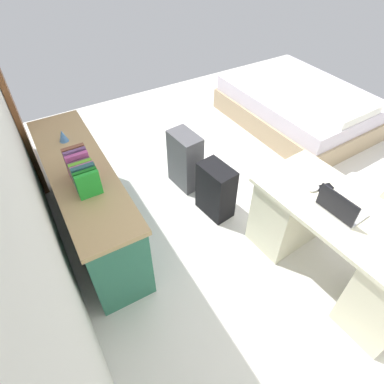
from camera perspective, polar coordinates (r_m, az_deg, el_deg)
name	(u,v)px	position (r m, az deg, el deg)	size (l,w,h in m)	color
ground_plane	(265,187)	(3.79, 12.36, 0.89)	(5.39, 5.39, 0.00)	silver
wall_back	(3,137)	(2.24, -29.57, 8.24)	(4.18, 0.10, 2.84)	silver
door_wooden	(5,89)	(3.79, -29.26, 15.15)	(0.88, 0.05, 2.04)	brown
desk	(336,244)	(2.92, 23.41, -8.21)	(1.49, 0.79, 0.74)	beige
credenza	(89,202)	(3.12, -17.24, -1.57)	(1.80, 0.48, 0.80)	#2D7056
bed	(299,107)	(4.83, 17.74, 13.68)	(1.97, 1.50, 0.58)	tan
suitcase_black	(216,190)	(3.26, 4.08, 0.26)	(0.36, 0.22, 0.56)	black
suitcase_spare_grey	(185,160)	(3.54, -1.19, 5.45)	(0.36, 0.22, 0.64)	#4C4C51
laptop	(340,208)	(2.62, 23.95, -2.44)	(0.33, 0.25, 0.21)	#B7B7BC
computer_mouse	(314,188)	(2.75, 20.11, 0.59)	(0.06, 0.10, 0.03)	white
cell_phone_by_mouse	(324,187)	(2.80, 21.66, 0.72)	(0.07, 0.14, 0.01)	black
book_row	(82,172)	(2.63, -18.23, 3.31)	(0.35, 0.17, 0.24)	green
figurine_small	(63,136)	(3.17, -21.20, 8.94)	(0.08, 0.08, 0.11)	#4C7FBF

